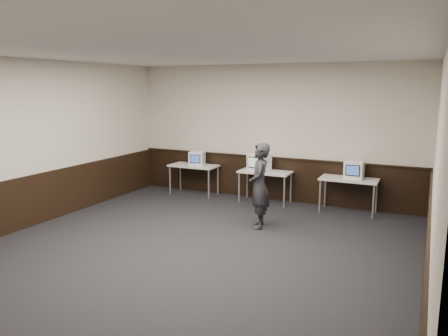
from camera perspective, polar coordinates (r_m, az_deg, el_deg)
The scene contains 16 objects.
floor at distance 7.21m, azimuth -4.86°, elevation -11.22°, with size 8.00×8.00×0.00m, color black.
ceiling at distance 6.72m, azimuth -5.30°, elevation 15.05°, with size 8.00×8.00×0.00m, color white.
back_wall at distance 10.39m, azimuth 6.25°, elevation 4.58°, with size 7.00×7.00×0.00m, color beige.
left_wall at distance 9.07m, azimuth -24.51°, elevation 2.83°, with size 8.00×8.00×0.00m, color beige.
right_wall at distance 5.86m, azimuth 25.90°, elevation -1.03°, with size 8.00×8.00×0.00m, color beige.
wainscot_back at distance 10.55m, azimuth 6.09°, elevation -1.39°, with size 6.98×0.04×1.00m, color black.
wainscot_left at distance 9.24m, azimuth -23.91°, elevation -3.95°, with size 0.04×7.98×1.00m, color black.
wainscot_right at distance 6.15m, azimuth 24.88°, elevation -11.11°, with size 0.04×7.98×1.00m, color black.
wainscot_rail at distance 10.43m, azimuth 6.11°, elevation 1.39°, with size 6.98×0.06×0.04m, color black.
desk_left at distance 10.95m, azimuth -3.97°, elevation 0.04°, with size 1.20×0.60×0.75m.
desk_center at distance 10.16m, azimuth 5.39°, elevation -0.80°, with size 1.20×0.60×0.75m.
desk_right at distance 9.69m, azimuth 16.00°, elevation -1.72°, with size 1.20×0.60×0.75m.
emac_left at distance 10.83m, azimuth -3.55°, elevation 1.26°, with size 0.43×0.45×0.35m.
emac_center at distance 10.11m, azimuth 4.60°, elevation 0.77°, with size 0.52×0.54×0.41m.
emac_right at distance 9.63m, azimuth 16.63°, elevation -0.22°, with size 0.39×0.42×0.39m.
person at distance 8.32m, azimuth 4.64°, elevation -2.33°, with size 0.60×0.39×1.64m, color #232328.
Camera 1 is at (3.42, -5.76, 2.67)m, focal length 35.00 mm.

